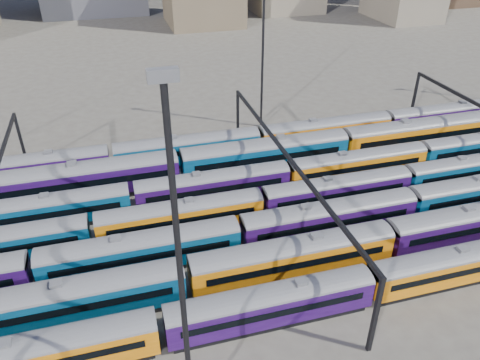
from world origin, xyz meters
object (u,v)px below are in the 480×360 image
object	(u,v)px
rake_1	(389,236)
rake_2	(32,267)
mast_2	(180,272)
rake_0	(161,325)

from	to	relation	value
rake_1	rake_2	world-z (taller)	rake_1
rake_2	mast_2	size ratio (longest dim) A/B	4.67
rake_0	rake_2	bearing A→B (deg)	136.59
rake_0	mast_2	bearing A→B (deg)	-80.35
rake_1	mast_2	xyz separation A→B (m)	(-22.42, -12.00, 11.32)
rake_0	rake_2	size ratio (longest dim) A/B	0.94
rake_2	mast_2	world-z (taller)	mast_2
rake_1	mast_2	world-z (taller)	mast_2
rake_0	mast_2	distance (m)	13.57
rake_1	mast_2	distance (m)	27.84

